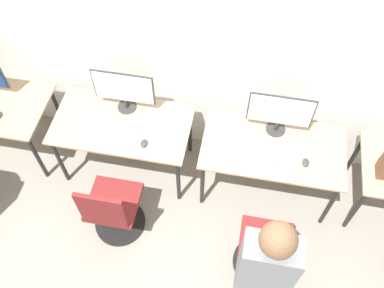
{
  "coord_description": "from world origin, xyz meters",
  "views": [
    {
      "loc": [
        0.37,
        -1.85,
        3.84
      ],
      "look_at": [
        0.0,
        0.14,
        0.86
      ],
      "focal_mm": 40.0,
      "sensor_mm": 36.0,
      "label": 1
    }
  ],
  "objects_px": {
    "office_chair_left": "(113,211)",
    "person_right": "(262,276)",
    "office_chair_right": "(264,254)",
    "mouse_left": "(144,143)",
    "keyboard_left": "(116,138)",
    "monitor_right": "(280,112)",
    "monitor_left": "(124,90)",
    "keyboard_right": "(273,158)",
    "mouse_right": "(306,163)"
  },
  "relations": [
    {
      "from": "keyboard_left",
      "to": "mouse_left",
      "type": "distance_m",
      "value": 0.26
    },
    {
      "from": "mouse_left",
      "to": "person_right",
      "type": "distance_m",
      "value": 1.54
    },
    {
      "from": "monitor_left",
      "to": "monitor_right",
      "type": "bearing_deg",
      "value": -0.16
    },
    {
      "from": "office_chair_left",
      "to": "mouse_right",
      "type": "xyz_separation_m",
      "value": [
        1.59,
        0.59,
        0.35
      ]
    },
    {
      "from": "keyboard_left",
      "to": "keyboard_right",
      "type": "bearing_deg",
      "value": 1.89
    },
    {
      "from": "monitor_right",
      "to": "keyboard_right",
      "type": "bearing_deg",
      "value": -90.0
    },
    {
      "from": "monitor_right",
      "to": "monitor_left",
      "type": "bearing_deg",
      "value": 179.84
    },
    {
      "from": "monitor_right",
      "to": "mouse_right",
      "type": "relative_size",
      "value": 6.25
    },
    {
      "from": "monitor_left",
      "to": "person_right",
      "type": "bearing_deg",
      "value": -45.97
    },
    {
      "from": "office_chair_left",
      "to": "office_chair_right",
      "type": "height_order",
      "value": "same"
    },
    {
      "from": "monitor_left",
      "to": "keyboard_left",
      "type": "height_order",
      "value": "monitor_left"
    },
    {
      "from": "office_chair_right",
      "to": "office_chair_left",
      "type": "bearing_deg",
      "value": 173.92
    },
    {
      "from": "office_chair_left",
      "to": "monitor_right",
      "type": "distance_m",
      "value": 1.7
    },
    {
      "from": "keyboard_right",
      "to": "mouse_right",
      "type": "xyz_separation_m",
      "value": [
        0.28,
        -0.0,
        0.01
      ]
    },
    {
      "from": "monitor_right",
      "to": "office_chair_right",
      "type": "height_order",
      "value": "monitor_right"
    },
    {
      "from": "monitor_right",
      "to": "keyboard_right",
      "type": "relative_size",
      "value": 1.47
    },
    {
      "from": "person_right",
      "to": "office_chair_left",
      "type": "bearing_deg",
      "value": 158.52
    },
    {
      "from": "keyboard_right",
      "to": "person_right",
      "type": "height_order",
      "value": "person_right"
    },
    {
      "from": "mouse_left",
      "to": "keyboard_right",
      "type": "relative_size",
      "value": 0.23
    },
    {
      "from": "office_chair_left",
      "to": "person_right",
      "type": "height_order",
      "value": "person_right"
    },
    {
      "from": "office_chair_right",
      "to": "person_right",
      "type": "xyz_separation_m",
      "value": [
        -0.05,
        -0.37,
        0.54
      ]
    },
    {
      "from": "mouse_left",
      "to": "monitor_right",
      "type": "relative_size",
      "value": 0.16
    },
    {
      "from": "monitor_right",
      "to": "mouse_right",
      "type": "distance_m",
      "value": 0.48
    },
    {
      "from": "office_chair_left",
      "to": "keyboard_right",
      "type": "height_order",
      "value": "office_chair_left"
    },
    {
      "from": "monitor_right",
      "to": "mouse_left",
      "type": "bearing_deg",
      "value": -161.42
    },
    {
      "from": "monitor_left",
      "to": "keyboard_right",
      "type": "height_order",
      "value": "monitor_left"
    },
    {
      "from": "office_chair_left",
      "to": "keyboard_right",
      "type": "distance_m",
      "value": 1.48
    },
    {
      "from": "keyboard_left",
      "to": "office_chair_left",
      "type": "relative_size",
      "value": 0.42
    },
    {
      "from": "mouse_left",
      "to": "office_chair_left",
      "type": "distance_m",
      "value": 0.66
    },
    {
      "from": "monitor_left",
      "to": "keyboard_left",
      "type": "xyz_separation_m",
      "value": [
        -0.0,
        -0.37,
        -0.24
      ]
    },
    {
      "from": "keyboard_left",
      "to": "mouse_left",
      "type": "xyz_separation_m",
      "value": [
        0.26,
        -0.02,
        0.01
      ]
    },
    {
      "from": "office_chair_right",
      "to": "mouse_left",
      "type": "bearing_deg",
      "value": 150.05
    },
    {
      "from": "keyboard_right",
      "to": "mouse_left",
      "type": "bearing_deg",
      "value": -176.74
    },
    {
      "from": "person_right",
      "to": "office_chair_right",
      "type": "bearing_deg",
      "value": 81.49
    },
    {
      "from": "monitor_right",
      "to": "person_right",
      "type": "xyz_separation_m",
      "value": [
        -0.02,
        -1.42,
        -0.03
      ]
    },
    {
      "from": "monitor_left",
      "to": "mouse_right",
      "type": "relative_size",
      "value": 6.25
    },
    {
      "from": "keyboard_left",
      "to": "mouse_right",
      "type": "xyz_separation_m",
      "value": [
        1.67,
        0.04,
        0.01
      ]
    },
    {
      "from": "monitor_left",
      "to": "office_chair_right",
      "type": "relative_size",
      "value": 0.61
    },
    {
      "from": "monitor_left",
      "to": "keyboard_right",
      "type": "distance_m",
      "value": 1.45
    },
    {
      "from": "mouse_left",
      "to": "monitor_right",
      "type": "distance_m",
      "value": 1.21
    },
    {
      "from": "keyboard_left",
      "to": "monitor_right",
      "type": "height_order",
      "value": "monitor_right"
    },
    {
      "from": "monitor_left",
      "to": "person_right",
      "type": "distance_m",
      "value": 1.98
    },
    {
      "from": "monitor_left",
      "to": "keyboard_right",
      "type": "relative_size",
      "value": 1.47
    },
    {
      "from": "keyboard_left",
      "to": "mouse_left",
      "type": "relative_size",
      "value": 4.26
    },
    {
      "from": "keyboard_left",
      "to": "office_chair_left",
      "type": "height_order",
      "value": "office_chair_left"
    },
    {
      "from": "keyboard_left",
      "to": "person_right",
      "type": "distance_m",
      "value": 1.75
    },
    {
      "from": "monitor_right",
      "to": "keyboard_right",
      "type": "distance_m",
      "value": 0.39
    },
    {
      "from": "mouse_right",
      "to": "office_chair_right",
      "type": "xyz_separation_m",
      "value": [
        -0.24,
        -0.74,
        -0.35
      ]
    },
    {
      "from": "mouse_right",
      "to": "office_chair_right",
      "type": "distance_m",
      "value": 0.85
    },
    {
      "from": "office_chair_left",
      "to": "mouse_left",
      "type": "bearing_deg",
      "value": 71.0
    }
  ]
}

